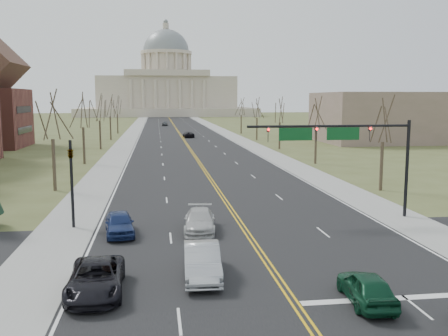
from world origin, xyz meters
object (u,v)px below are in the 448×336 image
object	(u,v)px
car_sb_inner_second	(200,221)
car_sb_inner_lead	(202,261)
car_sb_outer_second	(119,223)
car_far_sb	(165,123)
signal_left	(71,174)
car_far_nb	(189,135)
signal_mast	(342,140)
car_nb_inner_lead	(366,287)
car_sb_outer_lead	(96,278)

from	to	relation	value
car_sb_inner_second	car_sb_inner_lead	bearing A→B (deg)	-88.75
car_sb_inner_lead	car_sb_outer_second	size ratio (longest dim) A/B	1.13
car_sb_inner_second	car_far_sb	world-z (taller)	car_far_sb
signal_left	car_sb_inner_lead	size ratio (longest dim) A/B	1.21
signal_left	car_sb_inner_second	distance (m)	9.23
car_sb_inner_lead	car_sb_inner_second	bearing A→B (deg)	88.32
car_sb_inner_lead	car_far_nb	size ratio (longest dim) A/B	1.03
signal_mast	car_nb_inner_lead	size ratio (longest dim) A/B	2.94
signal_mast	car_sb_inner_lead	distance (m)	16.22
car_far_nb	car_far_sb	size ratio (longest dim) A/B	1.04
car_far_sb	car_nb_inner_lead	bearing A→B (deg)	-87.09
signal_left	car_sb_outer_lead	xyz separation A→B (m)	(2.91, -12.19, -2.98)
car_sb_outer_lead	car_sb_inner_second	world-z (taller)	car_sb_outer_lead
car_sb_outer_second	car_far_sb	size ratio (longest dim) A/B	0.96
car_sb_outer_second	car_far_sb	distance (m)	131.53
signal_mast	car_nb_inner_lead	bearing A→B (deg)	-106.55
signal_mast	car_sb_outer_lead	size ratio (longest dim) A/B	2.33
signal_mast	car_sb_outer_lead	distance (m)	20.76
signal_mast	signal_left	xyz separation A→B (m)	(-18.95, 0.00, -2.05)
car_sb_inner_lead	car_far_sb	xyz separation A→B (m)	(0.57, 139.90, -0.03)
car_sb_outer_lead	car_far_sb	world-z (taller)	car_far_sb
car_nb_inner_lead	car_sb_inner_second	world-z (taller)	car_sb_inner_second
car_sb_outer_lead	car_sb_outer_second	size ratio (longest dim) A/B	1.18
car_nb_inner_lead	car_sb_inner_second	bearing A→B (deg)	-60.56
car_sb_inner_second	car_far_sb	bearing A→B (deg)	95.46
car_sb_inner_lead	car_far_sb	size ratio (longest dim) A/B	1.08
signal_mast	car_sb_outer_second	world-z (taller)	signal_mast
signal_left	car_sb_inner_second	xyz separation A→B (m)	(8.47, -2.11, -2.99)
signal_mast	car_sb_outer_lead	xyz separation A→B (m)	(-16.03, -12.19, -5.03)
car_sb_inner_second	car_far_sb	xyz separation A→B (m)	(-0.06, 131.26, 0.07)
car_sb_inner_lead	car_sb_inner_second	distance (m)	8.66
signal_left	car_far_nb	bearing A→B (deg)	80.72
signal_left	car_sb_outer_second	xyz separation A→B (m)	(3.26, -2.28, -2.95)
signal_left	car_sb_outer_second	world-z (taller)	signal_left
car_nb_inner_lead	car_far_sb	distance (m)	144.09
signal_left	car_sb_inner_second	world-z (taller)	signal_left
signal_mast	car_sb_inner_second	bearing A→B (deg)	-168.62
signal_mast	car_far_sb	xyz separation A→B (m)	(-10.54, 129.15, -4.97)
signal_mast	car_sb_inner_second	distance (m)	11.82
car_sb_inner_second	car_far_nb	bearing A→B (deg)	92.29
car_nb_inner_lead	car_far_sb	bearing A→B (deg)	-83.71
car_sb_outer_lead	car_sb_outer_second	bearing A→B (deg)	86.84
car_far_nb	signal_left	bearing A→B (deg)	77.14
car_sb_outer_lead	car_far_nb	distance (m)	91.82
car_sb_outer_second	car_far_sb	world-z (taller)	car_far_sb
car_sb_outer_lead	car_sb_outer_second	world-z (taller)	car_sb_outer_second
signal_left	car_sb_inner_lead	bearing A→B (deg)	-53.90
signal_mast	car_sb_outer_lead	world-z (taller)	signal_mast
signal_left	signal_mast	bearing A→B (deg)	-0.00
car_far_nb	car_nb_inner_lead	bearing A→B (deg)	87.41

